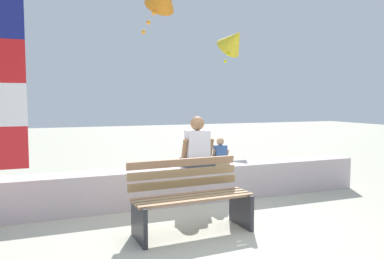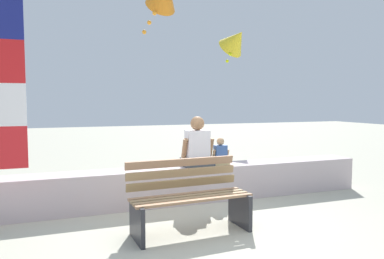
% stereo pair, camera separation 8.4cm
% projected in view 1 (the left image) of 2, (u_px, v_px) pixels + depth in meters
% --- Properties ---
extents(ground_plane, '(40.00, 40.00, 0.00)m').
position_uv_depth(ground_plane, '(206.00, 227.00, 4.72)').
color(ground_plane, '#B5B29D').
extents(seawall_ledge, '(6.75, 0.52, 0.57)m').
position_uv_depth(seawall_ledge, '(175.00, 185.00, 5.87)').
color(seawall_ledge, '#C1AFB1').
rests_on(seawall_ledge, ground).
extents(park_bench, '(1.51, 0.68, 0.88)m').
position_uv_depth(park_bench, '(191.00, 199.00, 4.55)').
color(park_bench, '#A37754').
rests_on(park_bench, ground).
extents(person_adult, '(0.53, 0.39, 0.81)m').
position_uv_depth(person_adult, '(197.00, 147.00, 5.96)').
color(person_adult, '#373E42').
rests_on(person_adult, seawall_ledge).
extents(person_child, '(0.29, 0.22, 0.45)m').
position_uv_depth(person_child, '(220.00, 154.00, 6.12)').
color(person_child, tan).
rests_on(person_child, seawall_ledge).
extents(flag_banner, '(0.40, 0.05, 3.39)m').
position_uv_depth(flag_banner, '(3.00, 73.00, 4.33)').
color(flag_banner, '#B7B7BC').
rests_on(flag_banner, ground).
extents(kite_yellow, '(0.91, 1.03, 1.01)m').
position_uv_depth(kite_yellow, '(234.00, 41.00, 9.28)').
color(kite_yellow, yellow).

